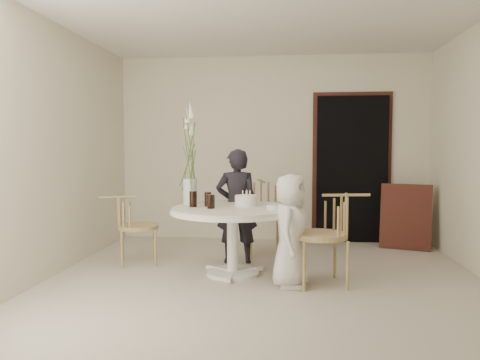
# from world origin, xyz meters

# --- Properties ---
(ground) EXTENTS (4.50, 4.50, 0.00)m
(ground) POSITION_xyz_m (0.00, 0.00, 0.00)
(ground) COLOR #BDB5A1
(ground) RESTS_ON ground
(room_shell) EXTENTS (4.50, 4.50, 4.50)m
(room_shell) POSITION_xyz_m (0.00, 0.00, 1.62)
(room_shell) COLOR white
(room_shell) RESTS_ON ground
(doorway) EXTENTS (1.00, 0.10, 2.10)m
(doorway) POSITION_xyz_m (1.15, 2.19, 1.05)
(doorway) COLOR black
(doorway) RESTS_ON ground
(door_trim) EXTENTS (1.12, 0.03, 2.22)m
(door_trim) POSITION_xyz_m (1.15, 2.23, 1.11)
(door_trim) COLOR #50231B
(door_trim) RESTS_ON ground
(table) EXTENTS (1.33, 1.33, 0.73)m
(table) POSITION_xyz_m (-0.35, 0.25, 0.62)
(table) COLOR white
(table) RESTS_ON ground
(picture_frame) EXTENTS (0.69, 0.38, 0.87)m
(picture_frame) POSITION_xyz_m (1.82, 1.77, 0.44)
(picture_frame) COLOR #50231B
(picture_frame) RESTS_ON ground
(chair_far) EXTENTS (0.60, 0.64, 0.94)m
(chair_far) POSITION_xyz_m (-0.09, 1.39, 0.61)
(chair_far) COLOR tan
(chair_far) RESTS_ON ground
(chair_right) EXTENTS (0.60, 0.57, 0.92)m
(chair_right) POSITION_xyz_m (0.69, 0.00, 0.59)
(chair_right) COLOR tan
(chair_right) RESTS_ON ground
(chair_left) EXTENTS (0.57, 0.54, 0.81)m
(chair_left) POSITION_xyz_m (-1.61, 0.57, 0.53)
(chair_left) COLOR tan
(chair_left) RESTS_ON ground
(girl) EXTENTS (0.53, 0.39, 1.35)m
(girl) POSITION_xyz_m (-0.37, 0.79, 0.67)
(girl) COLOR black
(girl) RESTS_ON ground
(boy) EXTENTS (0.44, 0.60, 1.11)m
(boy) POSITION_xyz_m (0.26, -0.12, 0.56)
(boy) COLOR silver
(boy) RESTS_ON ground
(birthday_cake) EXTENTS (0.24, 0.24, 0.17)m
(birthday_cake) POSITION_xyz_m (-0.22, 0.37, 0.79)
(birthday_cake) COLOR silver
(birthday_cake) RESTS_ON table
(cola_tumbler_a) EXTENTS (0.07, 0.07, 0.14)m
(cola_tumbler_a) POSITION_xyz_m (-0.56, 0.15, 0.80)
(cola_tumbler_a) COLOR black
(cola_tumbler_a) RESTS_ON table
(cola_tumbler_b) EXTENTS (0.07, 0.07, 0.15)m
(cola_tumbler_b) POSITION_xyz_m (-0.57, 0.12, 0.80)
(cola_tumbler_b) COLOR black
(cola_tumbler_b) RESTS_ON table
(cola_tumbler_c) EXTENTS (0.09, 0.09, 0.17)m
(cola_tumbler_c) POSITION_xyz_m (-0.77, 0.23, 0.82)
(cola_tumbler_c) COLOR black
(cola_tumbler_c) RESTS_ON table
(cola_tumbler_d) EXTENTS (0.09, 0.09, 0.16)m
(cola_tumbler_d) POSITION_xyz_m (-0.63, 0.31, 0.81)
(cola_tumbler_d) COLOR black
(cola_tumbler_d) RESTS_ON table
(plate_stack) EXTENTS (0.22, 0.22, 0.05)m
(plate_stack) POSITION_xyz_m (0.11, 0.14, 0.75)
(plate_stack) COLOR white
(plate_stack) RESTS_ON table
(flower_vase) EXTENTS (0.15, 0.15, 1.14)m
(flower_vase) POSITION_xyz_m (-0.86, 0.46, 1.17)
(flower_vase) COLOR silver
(flower_vase) RESTS_ON table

